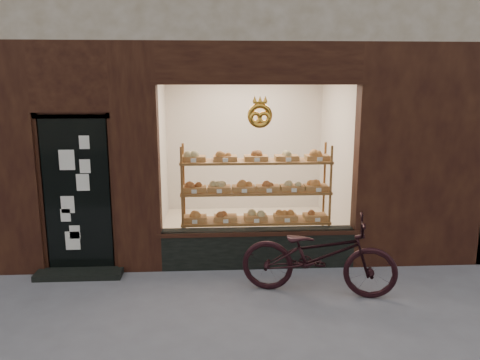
{
  "coord_description": "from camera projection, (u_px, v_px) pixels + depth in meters",
  "views": [
    {
      "loc": [
        -0.16,
        -4.16,
        2.57
      ],
      "look_at": [
        0.19,
        2.0,
        1.29
      ],
      "focal_mm": 35.0,
      "sensor_mm": 36.0,
      "label": 1
    }
  ],
  "objects": [
    {
      "name": "bicycle",
      "position": [
        318.0,
        255.0,
        5.74
      ],
      "size": [
        2.0,
        1.11,
        1.0
      ],
      "primitive_type": "imported",
      "rotation": [
        0.0,
        0.0,
        1.32
      ],
      "color": "black",
      "rests_on": "ground"
    },
    {
      "name": "display_shelf",
      "position": [
        256.0,
        199.0,
        6.93
      ],
      "size": [
        2.2,
        0.45,
        1.7
      ],
      "color": "brown",
      "rests_on": "ground"
    },
    {
      "name": "ground",
      "position": [
        233.0,
        350.0,
        4.59
      ],
      "size": [
        90.0,
        90.0,
        0.0
      ],
      "primitive_type": "plane",
      "color": "slate"
    }
  ]
}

